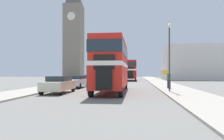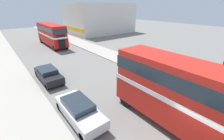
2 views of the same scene
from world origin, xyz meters
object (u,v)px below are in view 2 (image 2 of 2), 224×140
car_parked_far (48,74)px  pedestrian_walking (178,74)px  car_parked_mid (79,110)px  double_decker_bus (190,95)px  bus_distant (51,33)px

car_parked_far → pedestrian_walking: size_ratio=2.61×
car_parked_far → car_parked_mid: bearing=-91.5°
double_decker_bus → car_parked_mid: size_ratio=2.23×
double_decker_bus → car_parked_far: size_ratio=2.26×
car_parked_mid → pedestrian_walking: bearing=-8.3°
bus_distant → car_parked_mid: 22.64m
bus_distant → car_parked_mid: bearing=-104.2°
double_decker_bus → bus_distant: (1.02, 26.84, -0.17)m
car_parked_far → pedestrian_walking: bearing=-41.5°
car_parked_far → double_decker_bus: bearing=-70.4°
car_parked_mid → pedestrian_walking: size_ratio=2.65×
car_parked_mid → pedestrian_walking: pedestrian_walking is taller
car_parked_far → pedestrian_walking: 13.11m
bus_distant → car_parked_far: 15.71m
car_parked_mid → car_parked_far: car_parked_mid is taller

